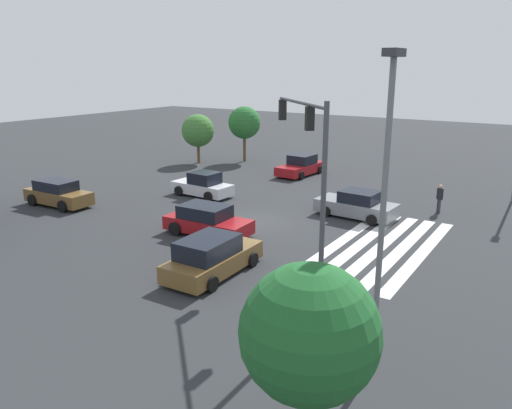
{
  "coord_description": "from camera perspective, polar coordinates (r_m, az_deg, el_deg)",
  "views": [
    {
      "loc": [
        -22.23,
        -14.31,
        8.37
      ],
      "look_at": [
        0.0,
        0.0,
        1.01
      ],
      "focal_mm": 35.0,
      "sensor_mm": 36.0,
      "label": 1
    }
  ],
  "objects": [
    {
      "name": "ground_plane",
      "position": [
        27.73,
        0.0,
        -2.01
      ],
      "size": [
        120.64,
        120.64,
        0.0
      ],
      "primitive_type": "plane",
      "color": "#2B2D30"
    },
    {
      "name": "car_5",
      "position": [
        39.82,
        5.14,
        4.4
      ],
      "size": [
        4.75,
        2.41,
        1.6
      ],
      "rotation": [
        0.0,
        0.0,
        3.07
      ],
      "color": "maroon",
      "rests_on": "ground_plane"
    },
    {
      "name": "traffic_signal_mast",
      "position": [
        17.99,
        6.14,
        5.16
      ],
      "size": [
        4.1,
        4.1,
        7.3
      ],
      "rotation": [
        0.0,
        0.0,
        0.79
      ],
      "color": "#47474C",
      "rests_on": "ground_plane"
    },
    {
      "name": "crosswalk_markings",
      "position": [
        24.8,
        14.11,
        -4.64
      ],
      "size": [
        10.72,
        4.4,
        0.01
      ],
      "rotation": [
        0.0,
        0.0,
        1.57
      ],
      "color": "silver",
      "rests_on": "ground_plane"
    },
    {
      "name": "tree_corner_b",
      "position": [
        45.1,
        -1.34,
        9.33
      ],
      "size": [
        2.89,
        2.89,
        4.94
      ],
      "color": "brown",
      "rests_on": "ground_plane"
    },
    {
      "name": "tree_corner_a",
      "position": [
        44.65,
        -6.66,
        8.38
      ],
      "size": [
        2.86,
        2.86,
        4.31
      ],
      "color": "brown",
      "rests_on": "ground_plane"
    },
    {
      "name": "pedestrian",
      "position": [
        31.13,
        20.25,
        0.8
      ],
      "size": [
        0.41,
        0.4,
        1.71
      ],
      "rotation": [
        0.0,
        0.0,
        2.31
      ],
      "color": "#38383D",
      "rests_on": "ground_plane"
    },
    {
      "name": "street_light_pole_b",
      "position": [
        13.41,
        14.45,
        1.4
      ],
      "size": [
        0.8,
        0.36,
        8.78
      ],
      "color": "slate",
      "rests_on": "ground_plane"
    },
    {
      "name": "car_2",
      "position": [
        20.76,
        -5.07,
        -5.98
      ],
      "size": [
        4.75,
        2.28,
        1.66
      ],
      "rotation": [
        0.0,
        0.0,
        0.02
      ],
      "color": "brown",
      "rests_on": "ground_plane"
    },
    {
      "name": "tree_corner_c",
      "position": [
        10.3,
        6.15,
        -14.46
      ],
      "size": [
        2.87,
        2.87,
        4.68
      ],
      "color": "brown",
      "rests_on": "ground_plane"
    },
    {
      "name": "car_1",
      "position": [
        33.16,
        -21.7,
        1.17
      ],
      "size": [
        2.07,
        4.59,
        1.59
      ],
      "rotation": [
        0.0,
        0.0,
        -1.54
      ],
      "color": "brown",
      "rests_on": "ground_plane"
    },
    {
      "name": "car_0",
      "position": [
        25.62,
        -5.6,
        -1.86
      ],
      "size": [
        2.28,
        4.56,
        1.54
      ],
      "rotation": [
        0.0,
        0.0,
        -1.53
      ],
      "color": "maroon",
      "rests_on": "ground_plane"
    },
    {
      "name": "car_3",
      "position": [
        29.04,
        11.45,
        -0.07
      ],
      "size": [
        2.39,
        4.65,
        1.56
      ],
      "rotation": [
        0.0,
        0.0,
        1.51
      ],
      "color": "gray",
      "rests_on": "ground_plane"
    },
    {
      "name": "car_4",
      "position": [
        33.28,
        -6.09,
        2.18
      ],
      "size": [
        2.14,
        4.25,
        1.63
      ],
      "rotation": [
        0.0,
        0.0,
        1.52
      ],
      "color": "silver",
      "rests_on": "ground_plane"
    }
  ]
}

